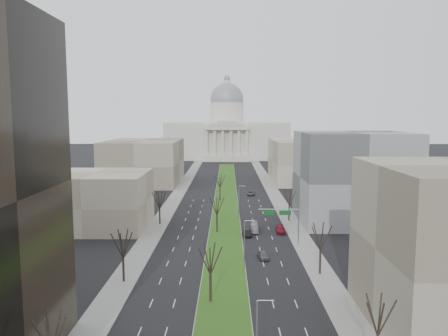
# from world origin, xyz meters

# --- Properties ---
(ground) EXTENTS (600.00, 600.00, 0.00)m
(ground) POSITION_xyz_m (0.00, 120.00, 0.00)
(ground) COLOR black
(ground) RESTS_ON ground
(median) EXTENTS (8.00, 222.03, 0.20)m
(median) POSITION_xyz_m (0.00, 118.99, 0.10)
(median) COLOR #999993
(median) RESTS_ON ground
(sidewalk_left) EXTENTS (5.00, 330.00, 0.15)m
(sidewalk_left) POSITION_xyz_m (-17.50, 95.00, 0.07)
(sidewalk_left) COLOR gray
(sidewalk_left) RESTS_ON ground
(sidewalk_right) EXTENTS (5.00, 330.00, 0.15)m
(sidewalk_right) POSITION_xyz_m (17.50, 95.00, 0.07)
(sidewalk_right) COLOR gray
(sidewalk_right) RESTS_ON ground
(capitol) EXTENTS (80.00, 46.00, 55.00)m
(capitol) POSITION_xyz_m (0.00, 269.59, 16.31)
(capitol) COLOR beige
(capitol) RESTS_ON ground
(building_beige_left) EXTENTS (26.00, 22.00, 14.00)m
(building_beige_left) POSITION_xyz_m (-33.00, 85.00, 7.00)
(building_beige_left) COLOR tan
(building_beige_left) RESTS_ON ground
(building_grey_right) EXTENTS (28.00, 26.00, 24.00)m
(building_grey_right) POSITION_xyz_m (34.00, 92.00, 12.00)
(building_grey_right) COLOR #575A5C
(building_grey_right) RESTS_ON ground
(building_far_left) EXTENTS (30.00, 40.00, 18.00)m
(building_far_left) POSITION_xyz_m (-35.00, 160.00, 9.00)
(building_far_left) COLOR gray
(building_far_left) RESTS_ON ground
(building_far_right) EXTENTS (30.00, 40.00, 18.00)m
(building_far_right) POSITION_xyz_m (35.00, 165.00, 9.00)
(building_far_right) COLOR tan
(building_far_right) RESTS_ON ground
(tree_left_near) EXTENTS (5.10, 5.10, 9.18)m
(tree_left_near) POSITION_xyz_m (-17.20, 18.00, 6.61)
(tree_left_near) COLOR black
(tree_left_near) RESTS_ON ground
(tree_left_mid) EXTENTS (5.40, 5.40, 9.72)m
(tree_left_mid) POSITION_xyz_m (-17.20, 48.00, 7.00)
(tree_left_mid) COLOR black
(tree_left_mid) RESTS_ON ground
(tree_left_far) EXTENTS (5.28, 5.28, 9.50)m
(tree_left_far) POSITION_xyz_m (-17.20, 88.00, 6.84)
(tree_left_far) COLOR black
(tree_left_far) RESTS_ON ground
(tree_right_near) EXTENTS (5.16, 5.16, 9.29)m
(tree_right_near) POSITION_xyz_m (17.20, 22.00, 6.69)
(tree_right_near) COLOR black
(tree_right_near) RESTS_ON ground
(tree_right_mid) EXTENTS (5.52, 5.52, 9.94)m
(tree_right_mid) POSITION_xyz_m (17.20, 52.00, 7.16)
(tree_right_mid) COLOR black
(tree_right_mid) RESTS_ON ground
(tree_right_far) EXTENTS (5.04, 5.04, 9.07)m
(tree_right_far) POSITION_xyz_m (17.20, 92.00, 6.53)
(tree_right_far) COLOR black
(tree_right_far) RESTS_ON ground
(tree_median_a) EXTENTS (5.40, 5.40, 9.72)m
(tree_median_a) POSITION_xyz_m (-2.00, 40.00, 7.00)
(tree_median_a) COLOR black
(tree_median_a) RESTS_ON ground
(tree_median_b) EXTENTS (5.40, 5.40, 9.72)m
(tree_median_b) POSITION_xyz_m (-2.00, 80.00, 7.00)
(tree_median_b) COLOR black
(tree_median_b) RESTS_ON ground
(tree_median_c) EXTENTS (5.40, 5.40, 9.72)m
(tree_median_c) POSITION_xyz_m (-2.00, 120.00, 7.00)
(tree_median_c) COLOR black
(tree_median_c) RESTS_ON ground
(streetlamp_median_b) EXTENTS (1.90, 0.20, 9.16)m
(streetlamp_median_b) POSITION_xyz_m (3.76, 55.00, 4.81)
(streetlamp_median_b) COLOR gray
(streetlamp_median_b) RESTS_ON ground
(streetlamp_median_c) EXTENTS (1.90, 0.20, 9.16)m
(streetlamp_median_c) POSITION_xyz_m (3.76, 95.00, 4.81)
(streetlamp_median_c) COLOR gray
(streetlamp_median_c) RESTS_ON ground
(mast_arm_signs) EXTENTS (9.12, 0.24, 8.09)m
(mast_arm_signs) POSITION_xyz_m (13.49, 70.03, 6.11)
(mast_arm_signs) COLOR gray
(mast_arm_signs) RESTS_ON ground
(car_grey_near) EXTENTS (2.45, 4.63, 1.50)m
(car_grey_near) POSITION_xyz_m (7.67, 60.52, 0.75)
(car_grey_near) COLOR #53575B
(car_grey_near) RESTS_ON ground
(car_black) EXTENTS (2.08, 4.73, 1.51)m
(car_black) POSITION_xyz_m (5.20, 77.05, 0.75)
(car_black) COLOR black
(car_black) RESTS_ON ground
(car_red) EXTENTS (2.38, 5.50, 1.57)m
(car_red) POSITION_xyz_m (13.50, 80.06, 0.79)
(car_red) COLOR maroon
(car_red) RESTS_ON ground
(car_grey_far) EXTENTS (3.06, 5.52, 1.46)m
(car_grey_far) POSITION_xyz_m (8.97, 130.66, 0.73)
(car_grey_far) COLOR #47484E
(car_grey_far) RESTS_ON ground
(box_van) EXTENTS (1.93, 7.43, 2.06)m
(box_van) POSITION_xyz_m (7.23, 81.72, 1.03)
(box_van) COLOR #BABABA
(box_van) RESTS_ON ground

